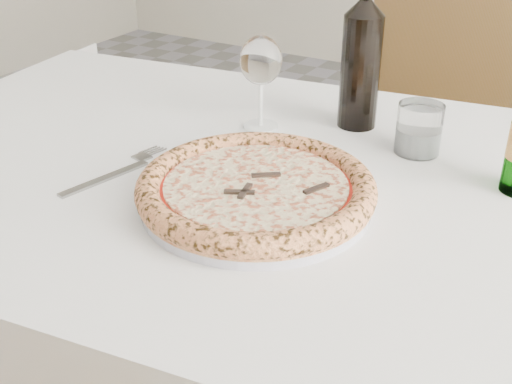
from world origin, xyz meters
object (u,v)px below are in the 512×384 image
wine_bottle (361,60)px  wine_glass (261,63)px  chair_far (424,131)px  plate (256,199)px  pizza (256,188)px  tumbler (419,132)px  dining_table (289,228)px

wine_bottle → wine_glass: bearing=-146.7°
chair_far → wine_bottle: (0.03, -0.57, 0.34)m
wine_glass → wine_bottle: 0.17m
chair_far → plate: size_ratio=3.00×
pizza → wine_bottle: wine_bottle is taller
wine_glass → chair_far: bearing=80.2°
plate → wine_bottle: bearing=88.6°
plate → pizza: (-0.00, 0.00, 0.02)m
tumbler → chair_far: bearing=103.7°
wine_glass → plate: bearing=-61.5°
plate → tumbler: tumbler is taller
wine_glass → tumbler: 0.28m
wine_glass → dining_table: bearing=-47.1°
pizza → wine_bottle: bearing=88.6°
chair_far → plate: chair_far is taller
pizza → tumbler: (0.13, 0.28, 0.01)m
wine_glass → wine_bottle: (0.14, 0.09, 0.00)m
wine_bottle → chair_far: bearing=92.6°
wine_bottle → plate: bearing=-91.4°
dining_table → pizza: bearing=-90.0°
plate → pizza: 0.02m
pizza → wine_glass: size_ratio=2.02×
dining_table → chair_far: size_ratio=1.64×
chair_far → wine_glass: (-0.11, -0.66, 0.34)m
dining_table → pizza: pizza is taller
pizza → tumbler: size_ratio=4.04×
plate → chair_far: bearing=91.1°
chair_far → pizza: size_ratio=2.88×
plate → wine_bottle: wine_bottle is taller
chair_far → tumbler: (0.15, -0.62, 0.26)m
pizza → wine_bottle: size_ratio=1.19×
dining_table → wine_glass: 0.28m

